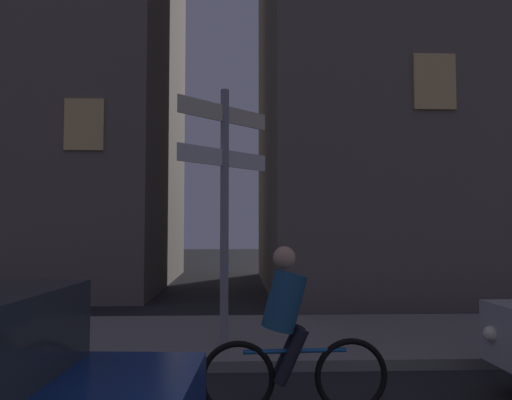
{
  "coord_description": "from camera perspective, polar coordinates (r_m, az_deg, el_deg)",
  "views": [
    {
      "loc": [
        -1.25,
        -1.02,
        1.79
      ],
      "look_at": [
        -0.98,
        5.82,
        2.17
      ],
      "focal_mm": 34.98,
      "sensor_mm": 36.0,
      "label": 1
    }
  ],
  "objects": [
    {
      "name": "signpost",
      "position": [
        7.11,
        -3.62,
        1.13
      ],
      "size": [
        1.22,
        1.22,
        3.63
      ],
      "color": "gray",
      "rests_on": "sidewalk_kerb"
    },
    {
      "name": "cyclist",
      "position": [
        4.96,
        3.86,
        -15.31
      ],
      "size": [
        1.82,
        0.35,
        1.61
      ],
      "color": "black",
      "rests_on": "ground_plane"
    },
    {
      "name": "building_left_block",
      "position": [
        17.8,
        -23.7,
        13.82
      ],
      "size": [
        8.45,
        8.65,
        13.81
      ],
      "color": "#6B6056",
      "rests_on": "ground_plane"
    },
    {
      "name": "building_right_block",
      "position": [
        17.03,
        20.95,
        15.87
      ],
      "size": [
        11.17,
        9.01,
        14.55
      ],
      "color": "#6B6056",
      "rests_on": "ground_plane"
    },
    {
      "name": "sidewalk_kerb",
      "position": [
        8.14,
        6.88,
        -15.33
      ],
      "size": [
        40.0,
        3.22,
        0.14
      ],
      "primitive_type": "cube",
      "color": "gray",
      "rests_on": "ground_plane"
    }
  ]
}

